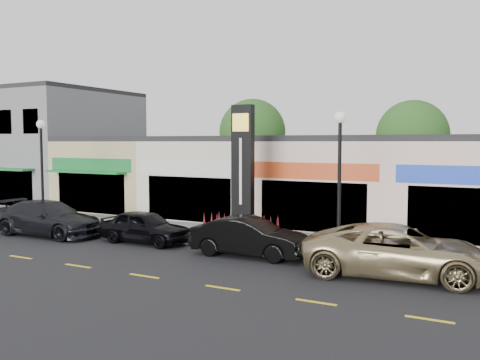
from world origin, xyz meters
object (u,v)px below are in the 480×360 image
(car_gold_suv, at_px, (399,251))
(lamp_east_near, at_px, (339,168))
(lamp_west_near, at_px, (42,161))
(pylon_sign, at_px, (243,190))
(car_black_sedan, at_px, (145,227))
(car_black_conv, at_px, (250,237))
(car_dark_sedan, at_px, (48,218))

(car_gold_suv, bearing_deg, lamp_east_near, 51.53)
(lamp_west_near, bearing_deg, pylon_sign, 8.77)
(pylon_sign, relative_size, car_black_sedan, 1.40)
(lamp_west_near, height_order, car_black_sedan, lamp_west_near)
(lamp_east_near, relative_size, car_black_conv, 1.18)
(lamp_west_near, bearing_deg, car_black_sedan, -7.64)
(pylon_sign, xyz_separation_m, car_black_sedan, (-3.49, -2.70, -1.55))
(car_dark_sedan, bearing_deg, pylon_sign, -70.89)
(pylon_sign, relative_size, car_gold_suv, 0.96)
(car_black_sedan, xyz_separation_m, car_gold_suv, (11.02, -0.60, 0.14))
(lamp_east_near, distance_m, car_black_sedan, 8.98)
(car_gold_suv, bearing_deg, car_dark_sedan, 84.22)
(car_black_conv, bearing_deg, lamp_west_near, 82.92)
(car_black_sedan, height_order, car_gold_suv, car_gold_suv)
(lamp_east_near, xyz_separation_m, car_dark_sedan, (-13.77, -1.66, -2.65))
(pylon_sign, bearing_deg, car_black_sedan, -142.25)
(lamp_west_near, relative_size, car_gold_suv, 0.88)
(lamp_west_near, bearing_deg, car_dark_sedan, -36.73)
(car_dark_sedan, relative_size, car_black_conv, 1.23)
(car_black_conv, relative_size, car_gold_suv, 0.75)
(car_black_conv, xyz_separation_m, car_gold_suv, (5.73, -0.38, 0.10))
(car_dark_sedan, distance_m, car_black_sedan, 5.32)
(car_dark_sedan, height_order, car_black_sedan, car_dark_sedan)
(lamp_west_near, xyz_separation_m, car_gold_suv, (18.53, -1.61, -2.61))
(car_black_conv, bearing_deg, car_gold_suv, -95.41)
(pylon_sign, distance_m, car_black_conv, 3.75)
(car_dark_sedan, bearing_deg, car_black_conv, -89.49)
(car_dark_sedan, distance_m, car_black_conv, 10.58)
(lamp_west_near, bearing_deg, car_gold_suv, -4.97)
(lamp_west_near, bearing_deg, lamp_east_near, 0.00)
(car_black_sedan, distance_m, car_gold_suv, 11.04)
(pylon_sign, relative_size, car_black_conv, 1.29)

